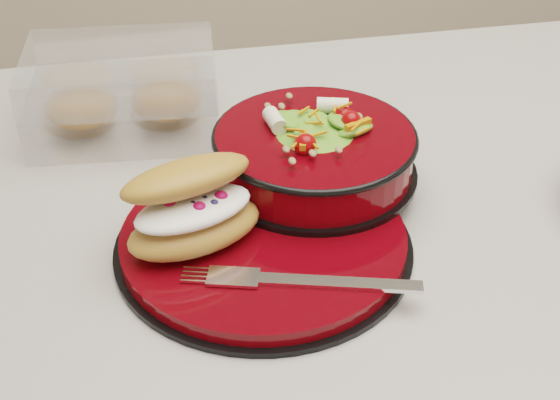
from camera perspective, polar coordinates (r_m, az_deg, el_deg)
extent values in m
cube|color=beige|center=(0.81, -5.54, -1.57)|extent=(1.24, 0.74, 0.04)
cylinder|color=black|center=(0.74, -1.21, -3.41)|extent=(0.28, 0.28, 0.01)
cylinder|color=#5E0307|center=(0.73, -1.22, -2.80)|extent=(0.27, 0.27, 0.01)
torus|color=black|center=(0.72, -0.29, -2.93)|extent=(0.15, 0.15, 0.01)
cylinder|color=black|center=(0.80, 2.48, 2.05)|extent=(0.21, 0.21, 0.01)
cylinder|color=#5E0307|center=(0.79, 2.52, 3.56)|extent=(0.20, 0.20, 0.04)
torus|color=black|center=(0.78, 2.56, 4.68)|extent=(0.21, 0.21, 0.01)
ellipsoid|color=#3F7A22|center=(0.79, 2.54, 4.30)|extent=(0.17, 0.17, 0.07)
sphere|color=#BD0807|center=(0.78, 5.63, 7.08)|extent=(0.02, 0.02, 0.02)
sphere|color=#BD0807|center=(0.80, 1.90, 8.20)|extent=(0.02, 0.02, 0.02)
sphere|color=#BD0807|center=(0.76, -0.46, 6.51)|extent=(0.02, 0.02, 0.02)
sphere|color=#BD0807|center=(0.73, 3.40, 5.27)|extent=(0.02, 0.02, 0.02)
cylinder|color=silver|center=(0.80, 3.92, 8.16)|extent=(0.03, 0.04, 0.02)
cylinder|color=silver|center=(0.77, -0.39, 7.12)|extent=(0.04, 0.03, 0.02)
cube|color=orange|center=(0.74, 1.74, 5.73)|extent=(0.03, 0.03, 0.01)
cube|color=orange|center=(0.77, 5.82, 6.82)|extent=(0.03, 0.02, 0.01)
ellipsoid|color=#B58137|center=(0.71, -6.25, -2.06)|extent=(0.14, 0.11, 0.03)
ellipsoid|color=white|center=(0.69, -6.36, -0.64)|extent=(0.12, 0.09, 0.02)
ellipsoid|color=#B58137|center=(0.70, -6.64, 1.65)|extent=(0.14, 0.10, 0.03)
sphere|color=#C30D3C|center=(0.69, -8.04, -0.43)|extent=(0.01, 0.01, 0.01)
sphere|color=#C30D3C|center=(0.68, -5.93, -0.62)|extent=(0.01, 0.01, 0.01)
sphere|color=#C30D3C|center=(0.70, -4.35, 0.18)|extent=(0.01, 0.01, 0.01)
sphere|color=#C30D3C|center=(0.70, -7.23, 0.19)|extent=(0.01, 0.01, 0.01)
sphere|color=#191947|center=(0.69, -7.04, -0.05)|extent=(0.01, 0.01, 0.01)
sphere|color=#191947|center=(0.69, -5.51, -0.04)|extent=(0.01, 0.01, 0.01)
sphere|color=#191947|center=(0.69, -6.36, -0.41)|extent=(0.01, 0.01, 0.01)
sphere|color=#191947|center=(0.69, -4.84, -0.32)|extent=(0.01, 0.01, 0.01)
cube|color=silver|center=(0.67, 4.22, -6.07)|extent=(0.14, 0.05, 0.00)
cube|color=silver|center=(0.67, -3.44, -5.64)|extent=(0.05, 0.04, 0.00)
cube|color=white|center=(0.94, -11.27, 6.62)|extent=(0.23, 0.17, 0.05)
cube|color=white|center=(0.91, -11.61, 9.23)|extent=(0.23, 0.17, 0.04)
ellipsoid|color=#B58137|center=(0.94, -14.27, 6.47)|extent=(0.08, 0.07, 0.04)
ellipsoid|color=#B58137|center=(0.93, -8.32, 7.18)|extent=(0.08, 0.07, 0.04)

